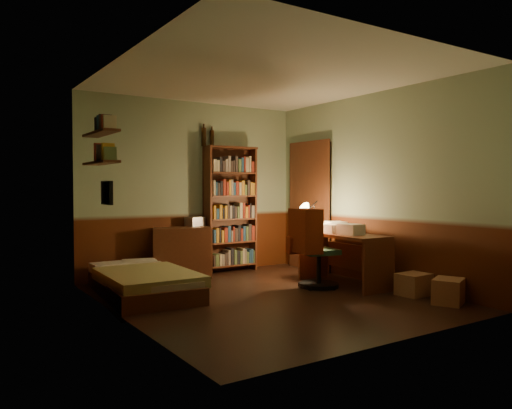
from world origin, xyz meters
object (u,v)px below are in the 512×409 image
bookshelf (231,209)px  cardboard_box_b (414,284)px  bed (143,273)px  cardboard_box_a (448,291)px  dresser (182,252)px  mini_stereo (195,221)px  desk_lamp (314,211)px  desk (344,259)px  office_chair (319,250)px

bookshelf → cardboard_box_b: size_ratio=5.18×
bed → cardboard_box_a: bearing=-36.1°
bed → dresser: dresser is taller
bed → mini_stereo: mini_stereo is taller
mini_stereo → cardboard_box_b: size_ratio=0.68×
cardboard_box_b → dresser: bearing=125.1°
dresser → cardboard_box_a: bearing=-37.8°
dresser → cardboard_box_a: 3.64m
dresser → desk_lamp: size_ratio=1.45×
cardboard_box_b → cardboard_box_a: bearing=-93.4°
desk_lamp → cardboard_box_b: (0.26, -1.57, -0.84)m
desk → desk_lamp: size_ratio=2.29×
desk_lamp → office_chair: bearing=-130.5°
dresser → office_chair: (1.20, -1.63, 0.13)m
bed → cardboard_box_b: (2.75, -1.81, -0.13)m
dresser → cardboard_box_a: size_ratio=2.18×
cardboard_box_a → cardboard_box_b: bearing=86.6°
cardboard_box_b → bookshelf: bearing=109.9°
bookshelf → desk_lamp: bookshelf is taller
bed → dresser: (0.90, 0.82, 0.10)m
desk → office_chair: 0.40m
office_chair → cardboard_box_a: office_chair is taller
bed → desk: size_ratio=1.37×
bed → office_chair: size_ratio=1.80×
desk_lamp → cardboard_box_a: size_ratio=1.50×
desk_lamp → desk: bearing=-97.5°
mini_stereo → desk: 2.29m
dresser → bookshelf: (0.87, 0.09, 0.60)m
bookshelf → cardboard_box_b: bookshelf is taller
office_chair → cardboard_box_a: bearing=-57.2°
bookshelf → desk_lamp: bearing=-54.1°
dresser → desk_lamp: (1.59, -1.07, 0.61)m
bed → desk_lamp: 2.60m
dresser → desk_lamp: 2.01m
cardboard_box_a → cardboard_box_b: (0.03, 0.50, -0.01)m
bed → desk_lamp: (2.49, -0.24, 0.71)m
bed → cardboard_box_a: (2.72, -2.31, -0.12)m
desk_lamp → office_chair: (-0.39, -0.56, -0.48)m
dresser → cardboard_box_b: size_ratio=2.20×
desk_lamp → cardboard_box_a: bearing=-89.6°
cardboard_box_b → bed: bearing=146.7°
cardboard_box_a → bed: bearing=139.6°
desk_lamp → cardboard_box_a: desk_lamp is taller
bed → desk: desk is taller
office_chair → bookshelf: bearing=111.6°
cardboard_box_a → office_chair: bearing=112.3°
desk_lamp → cardboard_box_a: 2.25m
bookshelf → office_chair: (0.33, -1.71, -0.48)m
dresser → cardboard_box_a: dresser is taller
mini_stereo → cardboard_box_b: bearing=-74.6°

